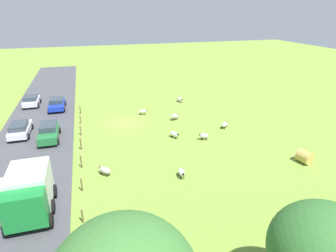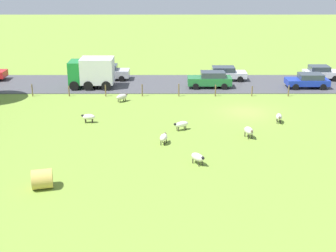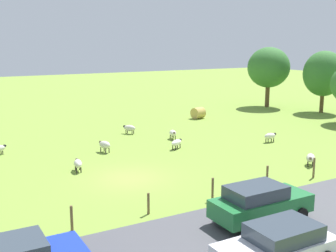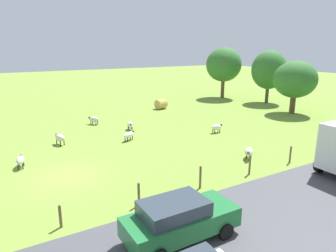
{
  "view_description": "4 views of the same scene",
  "coord_description": "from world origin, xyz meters",
  "px_view_note": "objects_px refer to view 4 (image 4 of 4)",
  "views": [
    {
      "loc": [
        3.87,
        32.01,
        13.01
      ],
      "look_at": [
        -3.75,
        6.27,
        1.7
      ],
      "focal_mm": 29.96,
      "sensor_mm": 36.0,
      "label": 1
    },
    {
      "loc": [
        -38.45,
        6.89,
        12.38
      ],
      "look_at": [
        -7.54,
        6.85,
        1.4
      ],
      "focal_mm": 49.35,
      "sensor_mm": 36.0,
      "label": 2
    },
    {
      "loc": [
        21.39,
        -9.49,
        7.77
      ],
      "look_at": [
        -5.93,
        5.84,
        1.49
      ],
      "focal_mm": 45.02,
      "sensor_mm": 36.0,
      "label": 3
    },
    {
      "loc": [
        16.97,
        -3.11,
        7.34
      ],
      "look_at": [
        -1.82,
        7.82,
        1.57
      ],
      "focal_mm": 32.29,
      "sensor_mm": 36.0,
      "label": 4
    }
  ],
  "objects_px": {
    "sheep_0": "(130,124)",
    "car_1": "(179,219)",
    "sheep_2": "(60,138)",
    "tree_0": "(224,65)",
    "tree_1": "(269,70)",
    "tree_3": "(295,80)",
    "sheep_4": "(249,152)",
    "sheep_7": "(129,135)",
    "sheep_3": "(94,119)",
    "sheep_6": "(217,127)",
    "hay_bale_0": "(161,104)",
    "sheep_5": "(20,160)"
  },
  "relations": [
    {
      "from": "sheep_2",
      "to": "tree_0",
      "type": "bearing_deg",
      "value": 113.15
    },
    {
      "from": "sheep_3",
      "to": "sheep_5",
      "type": "xyz_separation_m",
      "value": [
        8.26,
        -7.14,
        0.0
      ]
    },
    {
      "from": "sheep_4",
      "to": "hay_bale_0",
      "type": "xyz_separation_m",
      "value": [
        -17.59,
        2.97,
        0.09
      ]
    },
    {
      "from": "sheep_0",
      "to": "car_1",
      "type": "xyz_separation_m",
      "value": [
        15.78,
        -4.72,
        0.42
      ]
    },
    {
      "from": "sheep_3",
      "to": "sheep_4",
      "type": "bearing_deg",
      "value": 23.59
    },
    {
      "from": "sheep_6",
      "to": "tree_3",
      "type": "relative_size",
      "value": 0.19
    },
    {
      "from": "sheep_2",
      "to": "sheep_4",
      "type": "distance_m",
      "value": 14.01
    },
    {
      "from": "sheep_7",
      "to": "tree_1",
      "type": "distance_m",
      "value": 23.61
    },
    {
      "from": "sheep_2",
      "to": "tree_1",
      "type": "relative_size",
      "value": 0.18
    },
    {
      "from": "sheep_7",
      "to": "tree_1",
      "type": "bearing_deg",
      "value": 105.46
    },
    {
      "from": "sheep_0",
      "to": "tree_3",
      "type": "height_order",
      "value": "tree_3"
    },
    {
      "from": "sheep_0",
      "to": "sheep_4",
      "type": "xyz_separation_m",
      "value": [
        10.7,
        4.01,
        -0.02
      ]
    },
    {
      "from": "tree_0",
      "to": "tree_1",
      "type": "bearing_deg",
      "value": 21.56
    },
    {
      "from": "sheep_0",
      "to": "sheep_7",
      "type": "bearing_deg",
      "value": -24.93
    },
    {
      "from": "tree_3",
      "to": "car_1",
      "type": "bearing_deg",
      "value": -60.69
    },
    {
      "from": "tree_1",
      "to": "car_1",
      "type": "relative_size",
      "value": 1.51
    },
    {
      "from": "sheep_3",
      "to": "sheep_4",
      "type": "distance_m",
      "value": 15.58
    },
    {
      "from": "sheep_6",
      "to": "car_1",
      "type": "xyz_separation_m",
      "value": [
        11.13,
        -10.88,
        0.42
      ]
    },
    {
      "from": "sheep_0",
      "to": "sheep_4",
      "type": "relative_size",
      "value": 0.91
    },
    {
      "from": "tree_1",
      "to": "tree_3",
      "type": "distance_m",
      "value": 6.64
    },
    {
      "from": "sheep_0",
      "to": "sheep_6",
      "type": "relative_size",
      "value": 0.97
    },
    {
      "from": "sheep_6",
      "to": "hay_bale_0",
      "type": "distance_m",
      "value": 11.57
    },
    {
      "from": "tree_1",
      "to": "sheep_5",
      "type": "bearing_deg",
      "value": -75.28
    },
    {
      "from": "sheep_5",
      "to": "car_1",
      "type": "xyz_separation_m",
      "value": [
        11.09,
        4.65,
        0.42
      ]
    },
    {
      "from": "tree_1",
      "to": "tree_3",
      "type": "bearing_deg",
      "value": -23.42
    },
    {
      "from": "sheep_4",
      "to": "sheep_6",
      "type": "distance_m",
      "value": 6.42
    },
    {
      "from": "sheep_3",
      "to": "tree_0",
      "type": "xyz_separation_m",
      "value": [
        -5.88,
        20.91,
        4.25
      ]
    },
    {
      "from": "sheep_5",
      "to": "tree_1",
      "type": "distance_m",
      "value": 31.74
    },
    {
      "from": "sheep_2",
      "to": "sheep_6",
      "type": "distance_m",
      "value": 12.95
    },
    {
      "from": "hay_bale_0",
      "to": "car_1",
      "type": "xyz_separation_m",
      "value": [
        22.67,
        -11.7,
        0.35
      ]
    },
    {
      "from": "sheep_5",
      "to": "tree_1",
      "type": "xyz_separation_m",
      "value": [
        -8.01,
        30.48,
        3.82
      ]
    },
    {
      "from": "tree_1",
      "to": "car_1",
      "type": "bearing_deg",
      "value": -53.51
    },
    {
      "from": "sheep_3",
      "to": "tree_3",
      "type": "bearing_deg",
      "value": 72.99
    },
    {
      "from": "tree_1",
      "to": "hay_bale_0",
      "type": "bearing_deg",
      "value": -104.16
    },
    {
      "from": "sheep_2",
      "to": "sheep_3",
      "type": "height_order",
      "value": "sheep_2"
    },
    {
      "from": "tree_1",
      "to": "sheep_2",
      "type": "bearing_deg",
      "value": -80.58
    },
    {
      "from": "sheep_2",
      "to": "sheep_5",
      "type": "relative_size",
      "value": 0.99
    },
    {
      "from": "tree_3",
      "to": "tree_0",
      "type": "bearing_deg",
      "value": 179.04
    },
    {
      "from": "sheep_0",
      "to": "tree_3",
      "type": "distance_m",
      "value": 18.96
    },
    {
      "from": "tree_3",
      "to": "sheep_7",
      "type": "bearing_deg",
      "value": -89.62
    },
    {
      "from": "sheep_2",
      "to": "sheep_0",
      "type": "bearing_deg",
      "value": 101.01
    },
    {
      "from": "sheep_7",
      "to": "tree_0",
      "type": "relative_size",
      "value": 0.18
    },
    {
      "from": "tree_0",
      "to": "tree_3",
      "type": "xyz_separation_m",
      "value": [
        12.22,
        -0.21,
        -0.97
      ]
    },
    {
      "from": "sheep_3",
      "to": "sheep_6",
      "type": "relative_size",
      "value": 1.03
    },
    {
      "from": "hay_bale_0",
      "to": "sheep_0",
      "type": "bearing_deg",
      "value": -45.38
    },
    {
      "from": "sheep_4",
      "to": "sheep_5",
      "type": "bearing_deg",
      "value": -114.21
    },
    {
      "from": "tree_1",
      "to": "tree_3",
      "type": "height_order",
      "value": "tree_1"
    },
    {
      "from": "sheep_0",
      "to": "sheep_3",
      "type": "relative_size",
      "value": 0.94
    },
    {
      "from": "hay_bale_0",
      "to": "tree_1",
      "type": "distance_m",
      "value": 15.05
    },
    {
      "from": "tree_0",
      "to": "sheep_7",
      "type": "bearing_deg",
      "value": -58.33
    }
  ]
}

